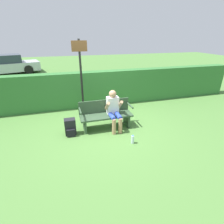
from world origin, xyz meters
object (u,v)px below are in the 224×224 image
park_bench (106,114)px  water_bottle (133,139)px  person_seated (114,109)px  parked_car (5,65)px  backpack (70,127)px  signpost (81,72)px

park_bench → water_bottle: park_bench is taller
park_bench → person_seated: bearing=-31.5°
park_bench → person_seated: size_ratio=1.35×
water_bottle → parked_car: (-5.34, 10.60, 0.51)m
backpack → water_bottle: 1.75m
person_seated → parked_car: parked_car is taller
signpost → parked_car: signpost is taller
park_bench → backpack: bearing=-170.9°
water_bottle → parked_car: size_ratio=0.05×
signpost → backpack: bearing=-112.8°
water_bottle → signpost: size_ratio=0.10×
person_seated → parked_car: 10.93m
park_bench → signpost: bearing=115.4°
person_seated → water_bottle: bearing=-75.8°
signpost → park_bench: bearing=-64.6°
person_seated → backpack: bearing=-178.2°
water_bottle → parked_car: parked_car is taller
signpost → person_seated: bearing=-59.2°
park_bench → backpack: park_bench is taller
backpack → parked_car: parked_car is taller
person_seated → signpost: signpost is taller
park_bench → signpost: (-0.52, 1.10, 1.06)m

